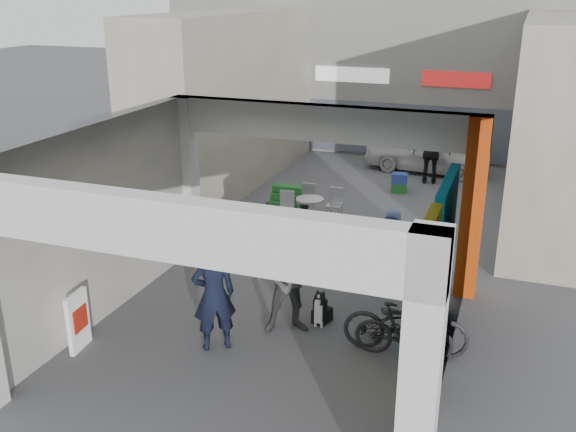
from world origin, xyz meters
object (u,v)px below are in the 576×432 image
at_px(bicycle_front, 406,324).
at_px(white_van, 426,152).
at_px(man_crates, 432,153).
at_px(bicycle_rear, 404,331).
at_px(produce_stand, 288,203).
at_px(border_collie, 321,310).
at_px(cafe_set, 309,211).
at_px(man_with_dog, 214,295).
at_px(man_back_turned, 292,278).
at_px(man_elderly, 391,244).

distance_m(bicycle_front, white_van, 11.26).
height_order(man_crates, bicycle_front, man_crates).
height_order(bicycle_front, bicycle_rear, bicycle_front).
xyz_separation_m(produce_stand, border_collie, (2.60, -5.38, -0.01)).
distance_m(produce_stand, man_crates, 5.15).
relative_size(man_crates, white_van, 0.49).
distance_m(man_crates, bicycle_rear, 10.08).
bearing_deg(cafe_set, produce_stand, 145.56).
xyz_separation_m(cafe_set, man_with_dog, (0.46, -6.22, 0.66)).
distance_m(border_collie, man_back_turned, 0.92).
bearing_deg(man_crates, man_back_turned, 76.24).
height_order(border_collie, bicycle_rear, bicycle_rear).
distance_m(produce_stand, bicycle_rear, 7.27).
relative_size(cafe_set, bicycle_front, 0.72).
xyz_separation_m(cafe_set, bicycle_front, (3.42, -5.30, 0.22)).
relative_size(border_collie, man_with_dog, 0.35).
height_order(man_back_turned, bicycle_front, man_back_turned).
bearing_deg(white_van, produce_stand, 159.07).
distance_m(man_back_turned, man_crates, 9.87).
height_order(man_elderly, man_crates, man_crates).
relative_size(man_elderly, bicycle_rear, 0.93).
bearing_deg(bicycle_front, white_van, 0.60).
distance_m(man_elderly, white_van, 8.40).
height_order(man_crates, bicycle_rear, man_crates).
distance_m(cafe_set, produce_stand, 0.91).
bearing_deg(produce_stand, man_with_dog, -76.98).
distance_m(produce_stand, white_van, 6.03).
relative_size(cafe_set, man_with_dog, 0.75).
relative_size(bicycle_rear, white_van, 0.41).
relative_size(produce_stand, white_van, 0.28).
bearing_deg(bicycle_rear, cafe_set, 27.54).
xyz_separation_m(man_crates, white_van, (-0.35, 1.30, -0.29)).
height_order(man_back_turned, bicycle_rear, man_back_turned).
bearing_deg(border_collie, bicycle_front, 1.36).
height_order(man_elderly, bicycle_front, man_elderly).
distance_m(cafe_set, man_elderly, 3.63).
relative_size(produce_stand, man_with_dog, 0.56).
height_order(cafe_set, man_crates, man_crates).
height_order(produce_stand, man_crates, man_crates).
xyz_separation_m(produce_stand, bicycle_rear, (4.16, -5.96, 0.19)).
xyz_separation_m(produce_stand, man_with_dog, (1.20, -6.74, 0.69)).
bearing_deg(man_with_dog, man_back_turned, -173.95).
bearing_deg(cafe_set, white_van, 71.14).
relative_size(cafe_set, man_elderly, 0.99).
distance_m(man_with_dog, man_elderly, 4.29).
bearing_deg(man_with_dog, man_elderly, -157.74).
distance_m(cafe_set, white_van, 6.21).
height_order(produce_stand, man_elderly, man_elderly).
xyz_separation_m(bicycle_front, white_van, (-1.41, 11.17, 0.12)).
distance_m(man_back_turned, bicycle_front, 2.02).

